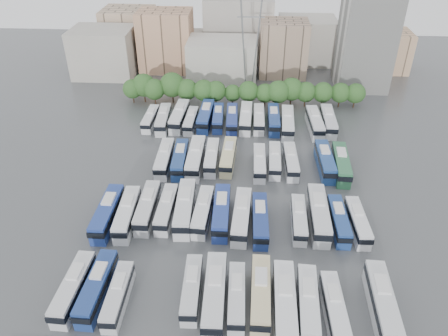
# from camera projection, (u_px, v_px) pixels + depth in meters

# --- Properties ---
(ground) EXTENTS (220.00, 220.00, 0.00)m
(ground) POSITION_uv_depth(u_px,v_px,m) (233.00, 201.00, 81.43)
(ground) COLOR #424447
(ground) RESTS_ON ground
(tree_line) EXTENTS (63.85, 7.87, 8.33)m
(tree_line) POSITION_uv_depth(u_px,v_px,m) (234.00, 90.00, 114.36)
(tree_line) COLOR black
(tree_line) RESTS_ON ground
(city_buildings) EXTENTS (102.00, 35.00, 20.00)m
(city_buildings) POSITION_uv_depth(u_px,v_px,m) (220.00, 42.00, 137.52)
(city_buildings) COLOR #9E998E
(city_buildings) RESTS_ON ground
(apartment_tower) EXTENTS (14.00, 14.00, 26.00)m
(apartment_tower) POSITION_uv_depth(u_px,v_px,m) (366.00, 41.00, 120.91)
(apartment_tower) COLOR silver
(apartment_tower) RESTS_ON ground
(electricity_pylon) EXTENTS (9.00, 6.91, 33.83)m
(electricity_pylon) POSITION_uv_depth(u_px,v_px,m) (251.00, 27.00, 112.85)
(electricity_pylon) COLOR slate
(electricity_pylon) RESTS_ON ground
(bus_r0_s0) EXTENTS (3.00, 12.04, 3.75)m
(bus_r0_s0) POSITION_uv_depth(u_px,v_px,m) (74.00, 288.00, 61.67)
(bus_r0_s0) COLOR silver
(bus_r0_s0) RESTS_ON ground
(bus_r0_s1) EXTENTS (3.05, 12.33, 3.84)m
(bus_r0_s1) POSITION_uv_depth(u_px,v_px,m) (97.00, 287.00, 61.71)
(bus_r0_s1) COLOR navy
(bus_r0_s1) RESTS_ON ground
(bus_r0_s2) EXTENTS (2.43, 10.82, 3.39)m
(bus_r0_s2) POSITION_uv_depth(u_px,v_px,m) (118.00, 295.00, 60.76)
(bus_r0_s2) COLOR silver
(bus_r0_s2) RESTS_ON ground
(bus_r0_s5) EXTENTS (2.75, 11.08, 3.45)m
(bus_r0_s5) POSITION_uv_depth(u_px,v_px,m) (192.00, 288.00, 61.75)
(bus_r0_s5) COLOR silver
(bus_r0_s5) RESTS_ON ground
(bus_r0_s6) EXTENTS (3.15, 13.28, 4.15)m
(bus_r0_s6) POSITION_uv_depth(u_px,v_px,m) (215.00, 294.00, 60.52)
(bus_r0_s6) COLOR silver
(bus_r0_s6) RESTS_ON ground
(bus_r0_s7) EXTENTS (2.62, 10.91, 3.41)m
(bus_r0_s7) POSITION_uv_depth(u_px,v_px,m) (237.00, 297.00, 60.55)
(bus_r0_s7) COLOR silver
(bus_r0_s7) RESTS_ON ground
(bus_r0_s8) EXTENTS (2.87, 12.39, 3.88)m
(bus_r0_s8) POSITION_uv_depth(u_px,v_px,m) (260.00, 293.00, 60.73)
(bus_r0_s8) COLOR beige
(bus_r0_s8) RESTS_ON ground
(bus_r0_s9) EXTENTS (3.08, 13.36, 4.18)m
(bus_r0_s9) POSITION_uv_depth(u_px,v_px,m) (285.00, 304.00, 59.03)
(bus_r0_s9) COLOR silver
(bus_r0_s9) RESTS_ON ground
(bus_r0_s10) EXTENTS (3.22, 12.25, 3.81)m
(bus_r0_s10) POSITION_uv_depth(u_px,v_px,m) (308.00, 304.00, 59.24)
(bus_r0_s10) COLOR silver
(bus_r0_s10) RESTS_ON ground
(bus_r0_s11) EXTENTS (2.81, 11.29, 3.52)m
(bus_r0_s11) POSITION_uv_depth(u_px,v_px,m) (334.00, 309.00, 58.80)
(bus_r0_s11) COLOR silver
(bus_r0_s11) RESTS_ON ground
(bus_r0_s13) EXTENTS (3.24, 13.03, 4.06)m
(bus_r0_s13) POSITION_uv_depth(u_px,v_px,m) (382.00, 302.00, 59.34)
(bus_r0_s13) COLOR silver
(bus_r0_s13) RESTS_ON ground
(bus_r1_s0) EXTENTS (2.84, 12.93, 4.06)m
(bus_r1_s0) POSITION_uv_depth(u_px,v_px,m) (108.00, 213.00, 75.47)
(bus_r1_s0) COLOR navy
(bus_r1_s0) RESTS_ON ground
(bus_r1_s1) EXTENTS (3.21, 12.54, 3.90)m
(bus_r1_s1) POSITION_uv_depth(u_px,v_px,m) (127.00, 213.00, 75.41)
(bus_r1_s1) COLOR silver
(bus_r1_s1) RESTS_ON ground
(bus_r1_s2) EXTENTS (2.79, 12.38, 3.88)m
(bus_r1_s2) POSITION_uv_depth(u_px,v_px,m) (148.00, 207.00, 76.93)
(bus_r1_s2) COLOR silver
(bus_r1_s2) RESTS_ON ground
(bus_r1_s3) EXTENTS (2.63, 11.55, 3.62)m
(bus_r1_s3) POSITION_uv_depth(u_px,v_px,m) (166.00, 209.00, 76.76)
(bus_r1_s3) COLOR silver
(bus_r1_s3) RESTS_ON ground
(bus_r1_s4) EXTENTS (3.41, 13.45, 4.19)m
(bus_r1_s4) POSITION_uv_depth(u_px,v_px,m) (185.00, 208.00, 76.56)
(bus_r1_s4) COLOR silver
(bus_r1_s4) RESTS_ON ground
(bus_r1_s5) EXTENTS (3.13, 11.85, 3.68)m
(bus_r1_s5) POSITION_uv_depth(u_px,v_px,m) (203.00, 211.00, 76.09)
(bus_r1_s5) COLOR white
(bus_r1_s5) RESTS_ON ground
(bus_r1_s6) EXTENTS (2.97, 12.68, 3.97)m
(bus_r1_s6) POSITION_uv_depth(u_px,v_px,m) (221.00, 212.00, 75.76)
(bus_r1_s6) COLOR navy
(bus_r1_s6) RESTS_ON ground
(bus_r1_s7) EXTENTS (3.37, 12.78, 3.97)m
(bus_r1_s7) POSITION_uv_depth(u_px,v_px,m) (242.00, 216.00, 74.84)
(bus_r1_s7) COLOR silver
(bus_r1_s7) RESTS_ON ground
(bus_r1_s8) EXTENTS (2.84, 11.98, 3.74)m
(bus_r1_s8) POSITION_uv_depth(u_px,v_px,m) (260.00, 220.00, 74.16)
(bus_r1_s8) COLOR navy
(bus_r1_s8) RESTS_ON ground
(bus_r1_s10) EXTENTS (2.64, 10.94, 3.42)m
(bus_r1_s10) POSITION_uv_depth(u_px,v_px,m) (299.00, 219.00, 74.57)
(bus_r1_s10) COLOR silver
(bus_r1_s10) RESTS_ON ground
(bus_r1_s11) EXTENTS (3.14, 13.62, 4.26)m
(bus_r1_s11) POSITION_uv_depth(u_px,v_px,m) (319.00, 214.00, 75.03)
(bus_r1_s11) COLOR silver
(bus_r1_s11) RESTS_ON ground
(bus_r1_s12) EXTENTS (2.68, 11.27, 3.52)m
(bus_r1_s12) POSITION_uv_depth(u_px,v_px,m) (339.00, 220.00, 74.19)
(bus_r1_s12) COLOR navy
(bus_r1_s12) RESTS_ON ground
(bus_r1_s13) EXTENTS (2.86, 11.12, 3.46)m
(bus_r1_s13) POSITION_uv_depth(u_px,v_px,m) (358.00, 222.00, 73.89)
(bus_r1_s13) COLOR silver
(bus_r1_s13) RESTS_ON ground
(bus_r2_s2) EXTENTS (2.95, 12.30, 3.84)m
(bus_r2_s2) POSITION_uv_depth(u_px,v_px,m) (165.00, 158.00, 90.59)
(bus_r2_s2) COLOR silver
(bus_r2_s2) RESTS_ON ground
(bus_r2_s3) EXTENTS (3.10, 12.20, 3.80)m
(bus_r2_s3) POSITION_uv_depth(u_px,v_px,m) (180.00, 159.00, 90.42)
(bus_r2_s3) COLOR navy
(bus_r2_s3) RESTS_ON ground
(bus_r2_s4) EXTENTS (2.98, 13.43, 4.21)m
(bus_r2_s4) POSITION_uv_depth(u_px,v_px,m) (196.00, 158.00, 90.46)
(bus_r2_s4) COLOR silver
(bus_r2_s4) RESTS_ON ground
(bus_r2_s5) EXTENTS (2.63, 11.60, 3.63)m
(bus_r2_s5) POSITION_uv_depth(u_px,v_px,m) (212.00, 157.00, 91.21)
(bus_r2_s5) COLOR silver
(bus_r2_s5) RESTS_ON ground
(bus_r2_s6) EXTENTS (3.12, 12.11, 3.77)m
(bus_r2_s6) POSITION_uv_depth(u_px,v_px,m) (228.00, 156.00, 91.36)
(bus_r2_s6) COLOR beige
(bus_r2_s6) RESTS_ON ground
(bus_r2_s8) EXTENTS (2.58, 11.31, 3.54)m
(bus_r2_s8) POSITION_uv_depth(u_px,v_px,m) (259.00, 162.00, 89.52)
(bus_r2_s8) COLOR silver
(bus_r2_s8) RESTS_ON ground
(bus_r2_s9) EXTENTS (2.66, 11.15, 3.48)m
(bus_r2_s9) POSITION_uv_depth(u_px,v_px,m) (275.00, 160.00, 90.38)
(bus_r2_s9) COLOR silver
(bus_r2_s9) RESTS_ON ground
(bus_r2_s10) EXTENTS (2.82, 11.47, 3.58)m
(bus_r2_s10) POSITION_uv_depth(u_px,v_px,m) (291.00, 161.00, 89.93)
(bus_r2_s10) COLOR silver
(bus_r2_s10) RESTS_ON ground
(bus_r2_s12) EXTENTS (3.13, 12.70, 3.96)m
(bus_r2_s12) POSITION_uv_depth(u_px,v_px,m) (325.00, 161.00, 89.65)
(bus_r2_s12) COLOR navy
(bus_r2_s12) RESTS_ON ground
(bus_r2_s13) EXTENTS (3.41, 12.94, 4.02)m
(bus_r2_s13) POSITION_uv_depth(u_px,v_px,m) (341.00, 164.00, 88.70)
(bus_r2_s13) COLOR #2D6A44
(bus_r2_s13) RESTS_ON ground
(bus_r3_s0) EXTENTS (2.59, 10.83, 3.38)m
(bus_r3_s0) POSITION_uv_depth(u_px,v_px,m) (150.00, 119.00, 106.37)
(bus_r3_s0) COLOR silver
(bus_r3_s0) RESTS_ON ground
(bus_r3_s1) EXTENTS (3.26, 12.33, 3.83)m
(bus_r3_s1) POSITION_uv_depth(u_px,v_px,m) (163.00, 119.00, 105.64)
(bus_r3_s1) COLOR silver
(bus_r3_s1) RESTS_ON ground
(bus_r3_s2) EXTENTS (3.50, 13.33, 4.14)m
(bus_r3_s2) POSITION_uv_depth(u_px,v_px,m) (179.00, 116.00, 106.69)
(bus_r3_s2) COLOR silver
(bus_r3_s2) RESTS_ON ground
(bus_r3_s3) EXTENTS (2.62, 10.86, 3.39)m
(bus_r3_s3) POSITION_uv_depth(u_px,v_px,m) (191.00, 120.00, 105.54)
(bus_r3_s3) COLOR silver
(bus_r3_s3) RESTS_ON ground
(bus_r3_s4) EXTENTS (3.33, 13.20, 4.11)m
(bus_r3_s4) POSITION_uv_depth(u_px,v_px,m) (206.00, 116.00, 106.74)
(bus_r3_s4) COLOR navy
(bus_r3_s4) RESTS_ON ground
(bus_r3_s5) EXTENTS (2.88, 11.52, 3.59)m
(bus_r3_s5) POSITION_uv_depth(u_px,v_px,m) (218.00, 118.00, 106.56)
(bus_r3_s5) COLOR navy
(bus_r3_s5) RESTS_ON ground
(bus_r3_s6) EXTENTS (3.06, 12.26, 3.82)m
(bus_r3_s6) POSITION_uv_depth(u_px,v_px,m) (232.00, 119.00, 105.71)
(bus_r3_s6) COLOR navy
(bus_r3_s6) RESTS_ON ground
(bus_r3_s7) EXTENTS (2.99, 12.77, 3.99)m
(bus_r3_s7) POSITION_uv_depth(u_px,v_px,m) (246.00, 118.00, 106.06)
(bus_r3_s7) COLOR silver
(bus_r3_s7) RESTS_ON ground
(bus_r3_s8) EXTENTS (2.61, 11.75, 3.68)m
(bus_r3_s8) POSITION_uv_depth(u_px,v_px,m) (259.00, 119.00, 105.96)
(bus_r3_s8) COLOR silver
(bus_r3_s8) RESTS_ON ground
(bus_r3_s9) EXTENTS (2.76, 12.33, 3.86)m
(bus_r3_s9) POSITION_uv_depth(u_px,v_px,m) (274.00, 119.00, 105.49)
(bus_r3_s9) COLOR navy
(bus_r3_s9) RESTS_ON ground
(bus_r3_s10) EXTENTS (3.40, 13.25, 4.12)m
(bus_r3_s10) POSITION_uv_depth(u_px,v_px,m) (287.00, 122.00, 103.83)
(bus_r3_s10) COLOR silver
(bus_r3_s10) RESTS_ON ground
(bus_r3_s12) EXTENTS (3.42, 12.91, 4.01)m
(bus_r3_s12) POSITION_uv_depth(u_px,v_px,m) (315.00, 122.00, 104.00)
(bus_r3_s12) COLOR silver
(bus_r3_s12) RESTS_ON ground
(bus_r3_s13) EXTENTS (2.96, 12.84, 4.02)m
(bus_r3_s13) POSITION_uv_depth(u_px,v_px,m) (328.00, 121.00, 104.66)
(bus_r3_s13) COLOR silver
(bus_r3_s13) RESTS_ON ground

